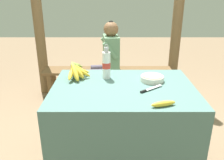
% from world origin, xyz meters
% --- Properties ---
extents(market_counter, '(1.21, 0.87, 0.78)m').
position_xyz_m(market_counter, '(0.00, 0.00, 0.39)').
color(market_counter, '#4C706B').
rests_on(market_counter, ground_plane).
extents(banana_bunch_ripe, '(0.20, 0.30, 0.15)m').
position_xyz_m(banana_bunch_ripe, '(-0.42, 0.20, 0.85)').
color(banana_bunch_ripe, '#4C381E').
rests_on(banana_bunch_ripe, market_counter).
extents(serving_bowl, '(0.21, 0.21, 0.05)m').
position_xyz_m(serving_bowl, '(0.26, 0.13, 0.81)').
color(serving_bowl, silver).
rests_on(serving_bowl, market_counter).
extents(water_bottle, '(0.07, 0.07, 0.32)m').
position_xyz_m(water_bottle, '(-0.15, 0.20, 0.91)').
color(water_bottle, white).
rests_on(water_bottle, market_counter).
extents(loose_banana_front, '(0.19, 0.09, 0.04)m').
position_xyz_m(loose_banana_front, '(0.26, -0.35, 0.80)').
color(loose_banana_front, gold).
rests_on(loose_banana_front, market_counter).
extents(knife, '(0.20, 0.17, 0.02)m').
position_xyz_m(knife, '(0.20, -0.08, 0.79)').
color(knife, '#BCBCC1').
rests_on(knife, market_counter).
extents(wooden_bench, '(1.84, 0.32, 0.46)m').
position_xyz_m(wooden_bench, '(-0.16, 1.38, 0.39)').
color(wooden_bench, brown).
rests_on(wooden_bench, ground_plane).
extents(seated_vendor, '(0.43, 0.41, 1.15)m').
position_xyz_m(seated_vendor, '(-0.16, 1.34, 0.67)').
color(seated_vendor, '#564C60').
rests_on(seated_vendor, ground_plane).
extents(banana_bunch_green, '(0.18, 0.29, 0.13)m').
position_xyz_m(banana_bunch_green, '(-0.63, 1.38, 0.52)').
color(banana_bunch_green, '#4C381E').
rests_on(banana_bunch_green, wooden_bench).
extents(support_post_near, '(0.15, 0.15, 2.22)m').
position_xyz_m(support_post_near, '(-1.15, 1.63, 1.11)').
color(support_post_near, brown).
rests_on(support_post_near, ground_plane).
extents(support_post_far, '(0.15, 0.15, 2.22)m').
position_xyz_m(support_post_far, '(0.84, 1.63, 1.11)').
color(support_post_far, brown).
rests_on(support_post_far, ground_plane).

